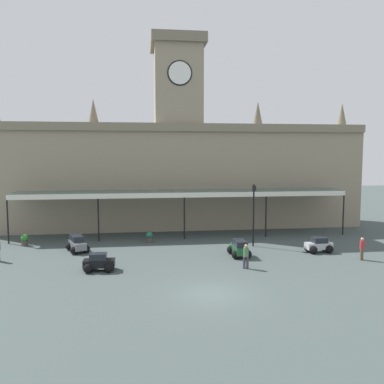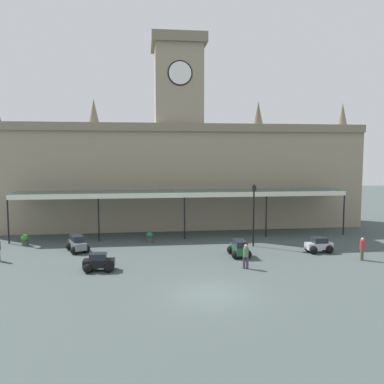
# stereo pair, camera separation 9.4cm
# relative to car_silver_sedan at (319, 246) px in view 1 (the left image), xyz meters

# --- Properties ---
(ground_plane) EXTENTS (140.00, 140.00, 0.00)m
(ground_plane) POSITION_rel_car_silver_sedan_xyz_m (-10.02, -8.20, -0.50)
(ground_plane) COLOR #404B4A
(station_building) EXTENTS (38.47, 5.99, 19.66)m
(station_building) POSITION_rel_car_silver_sedan_xyz_m (-10.02, 12.72, 5.75)
(station_building) COLOR gray
(station_building) RESTS_ON ground
(entrance_canopy) EXTENTS (30.84, 3.26, 4.33)m
(entrance_canopy) POSITION_rel_car_silver_sedan_xyz_m (-10.02, 7.51, 3.68)
(entrance_canopy) COLOR #38564C
(entrance_canopy) RESTS_ON ground
(car_silver_sedan) EXTENTS (2.09, 1.59, 1.19)m
(car_silver_sedan) POSITION_rel_car_silver_sedan_xyz_m (0.00, 0.00, 0.00)
(car_silver_sedan) COLOR #B2B5BA
(car_silver_sedan) RESTS_ON ground
(car_grey_estate) EXTENTS (2.07, 2.42, 1.27)m
(car_grey_estate) POSITION_rel_car_silver_sedan_xyz_m (-18.98, 2.62, 0.06)
(car_grey_estate) COLOR slate
(car_grey_estate) RESTS_ON ground
(car_black_sedan) EXTENTS (2.06, 1.54, 1.19)m
(car_black_sedan) POSITION_rel_car_silver_sedan_xyz_m (-16.70, -2.97, 0.00)
(car_black_sedan) COLOR black
(car_black_sedan) RESTS_ON ground
(car_green_estate) EXTENTS (1.56, 2.26, 1.27)m
(car_green_estate) POSITION_rel_car_silver_sedan_xyz_m (-6.54, -0.43, 0.06)
(car_green_estate) COLOR #1E512D
(car_green_estate) RESTS_ON ground
(pedestrian_crossing_forecourt) EXTENTS (0.34, 0.34, 1.67)m
(pedestrian_crossing_forecourt) POSITION_rel_car_silver_sedan_xyz_m (2.12, -2.59, 0.41)
(pedestrian_crossing_forecourt) COLOR brown
(pedestrian_crossing_forecourt) RESTS_ON ground
(pedestrian_near_entrance) EXTENTS (0.38, 0.34, 1.67)m
(pedestrian_near_entrance) POSITION_rel_car_silver_sedan_xyz_m (-6.89, -3.67, 0.41)
(pedestrian_near_entrance) COLOR #3F384C
(pedestrian_near_entrance) RESTS_ON ground
(victorian_lamppost) EXTENTS (0.30, 0.30, 5.26)m
(victorian_lamppost) POSITION_rel_car_silver_sedan_xyz_m (-4.58, 2.65, 2.74)
(victorian_lamppost) COLOR black
(victorian_lamppost) RESTS_ON ground
(planter_forecourt_centre) EXTENTS (0.60, 0.60, 0.96)m
(planter_forecourt_centre) POSITION_rel_car_silver_sedan_xyz_m (-13.24, 5.17, -0.01)
(planter_forecourt_centre) COLOR #47423D
(planter_forecourt_centre) RESTS_ON ground
(planter_by_canopy) EXTENTS (0.60, 0.60, 0.96)m
(planter_by_canopy) POSITION_rel_car_silver_sedan_xyz_m (-23.75, 5.25, -0.01)
(planter_by_canopy) COLOR #47423D
(planter_by_canopy) RESTS_ON ground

